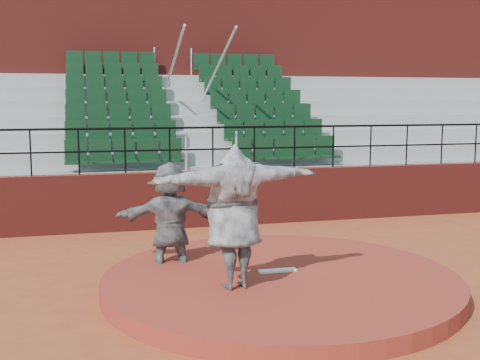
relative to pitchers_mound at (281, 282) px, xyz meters
name	(u,v)px	position (x,y,z in m)	size (l,w,h in m)	color
ground	(280,290)	(0.00, 0.00, -0.12)	(90.00, 90.00, 0.00)	#974222
pitchers_mound	(281,282)	(0.00, 0.00, 0.00)	(5.50, 5.50, 0.25)	maroon
pitching_rubber	(278,271)	(0.00, 0.15, 0.14)	(0.60, 0.15, 0.03)	white
boundary_wall	(213,198)	(0.00, 5.00, 0.53)	(24.00, 0.30, 1.30)	maroon
wall_railing	(213,139)	(0.00, 5.00, 1.90)	(24.04, 0.05, 1.03)	black
seating_deck	(187,152)	(0.00, 8.65, 1.31)	(24.00, 5.97, 4.63)	gray
press_box_facade	(167,82)	(0.00, 12.60, 3.43)	(24.00, 3.00, 7.10)	maroon
pitcher	(234,216)	(-0.86, -0.44, 1.16)	(2.54, 0.69, 2.07)	black
fielder	(170,220)	(-1.54, 1.16, 0.84)	(1.79, 0.57, 1.93)	black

